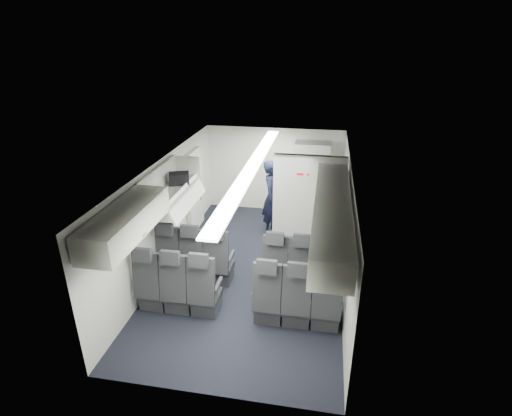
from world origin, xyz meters
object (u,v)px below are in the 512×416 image
(seat_row_front, at_px, (247,266))
(boarding_door, at_px, (194,191))
(seat_row_mid, at_px, (236,296))
(carry_on_bag, at_px, (179,179))
(galley_unit, at_px, (311,181))
(flight_attendant, at_px, (272,197))

(seat_row_front, distance_m, boarding_door, 2.71)
(seat_row_mid, height_order, carry_on_bag, carry_on_bag)
(seat_row_front, bearing_deg, galley_unit, 73.72)
(seat_row_front, height_order, carry_on_bag, carry_on_bag)
(seat_row_mid, distance_m, carry_on_bag, 2.47)
(flight_attendant, xyz_separation_m, carry_on_bag, (-1.53, -1.62, 0.91))
(seat_row_front, xyz_separation_m, seat_row_mid, (0.00, -0.90, 0.00))
(galley_unit, height_order, flight_attendant, galley_unit)
(boarding_door, height_order, flight_attendant, boarding_door)
(seat_row_mid, distance_m, flight_attendant, 3.16)
(seat_row_front, relative_size, carry_on_bag, 9.10)
(seat_row_front, distance_m, carry_on_bag, 2.05)
(seat_row_front, xyz_separation_m, galley_unit, (0.95, 3.25, 0.55))
(boarding_door, xyz_separation_m, carry_on_bag, (0.25, -1.48, 0.82))
(flight_attendant, distance_m, carry_on_bag, 2.41)
(carry_on_bag, bearing_deg, boarding_door, 79.70)
(seat_row_mid, bearing_deg, carry_on_bag, 132.72)
(galley_unit, distance_m, carry_on_bag, 3.63)
(seat_row_front, relative_size, galley_unit, 1.75)
(carry_on_bag, bearing_deg, flight_attendant, 26.79)
(seat_row_front, xyz_separation_m, boarding_door, (-1.64, 2.09, 0.55))
(flight_attendant, bearing_deg, galley_unit, -28.61)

